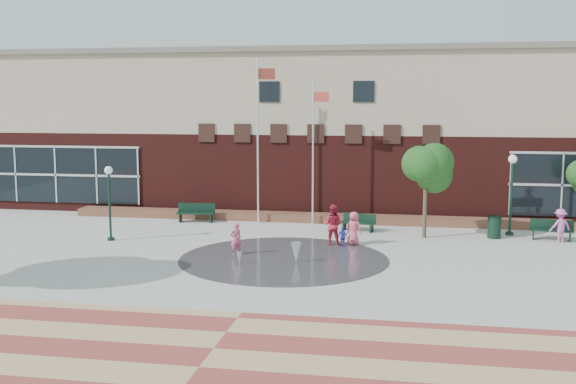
% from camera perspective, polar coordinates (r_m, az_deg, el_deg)
% --- Properties ---
extents(ground, '(120.00, 120.00, 0.00)m').
position_cam_1_polar(ground, '(24.29, -1.65, -7.35)').
color(ground, '#666056').
rests_on(ground, ground).
extents(plaza_concrete, '(46.00, 18.00, 0.01)m').
position_cam_1_polar(plaza_concrete, '(28.10, 0.00, -5.25)').
color(plaza_concrete, '#A8A8A0').
rests_on(plaza_concrete, ground).
extents(paver_band, '(46.00, 6.00, 0.01)m').
position_cam_1_polar(paver_band, '(17.81, -6.32, -13.07)').
color(paver_band, '#963C34').
rests_on(paver_band, ground).
extents(splash_pad, '(8.40, 8.40, 0.01)m').
position_cam_1_polar(splash_pad, '(27.14, -0.37, -5.72)').
color(splash_pad, '#383A3D').
rests_on(splash_pad, ground).
extents(library_building, '(44.40, 10.40, 9.20)m').
position_cam_1_polar(library_building, '(40.76, 3.31, 5.36)').
color(library_building, '#481715').
rests_on(library_building, ground).
extents(flower_bed, '(26.00, 1.20, 0.40)m').
position_cam_1_polar(flower_bed, '(35.46, 2.13, -2.54)').
color(flower_bed, '#A12639').
rests_on(flower_bed, ground).
extents(flagpole_left, '(0.94, 0.40, 8.41)m').
position_cam_1_polar(flagpole_left, '(34.54, -2.50, 5.01)').
color(flagpole_left, silver).
rests_on(flagpole_left, ground).
extents(flagpole_right, '(0.88, 0.20, 7.18)m').
position_cam_1_polar(flagpole_right, '(34.10, 2.20, 3.85)').
color(flagpole_right, silver).
rests_on(flagpole_right, ground).
extents(lamp_left, '(0.36, 0.36, 3.41)m').
position_cam_1_polar(lamp_left, '(31.39, -14.89, -0.22)').
color(lamp_left, black).
rests_on(lamp_left, ground).
extents(lamp_right, '(0.40, 0.40, 3.83)m').
position_cam_1_polar(lamp_right, '(33.18, 18.40, 0.51)').
color(lamp_right, black).
rests_on(lamp_right, ground).
extents(bench_left, '(2.01, 0.74, 0.99)m').
position_cam_1_polar(bench_left, '(35.58, -7.80, -2.05)').
color(bench_left, black).
rests_on(bench_left, ground).
extents(bench_mid, '(1.76, 0.95, 0.85)m').
position_cam_1_polar(bench_mid, '(33.01, 5.95, -2.86)').
color(bench_mid, black).
rests_on(bench_mid, ground).
extents(bench_right, '(1.94, 0.83, 0.94)m').
position_cam_1_polar(bench_right, '(32.94, 21.42, -3.33)').
color(bench_right, black).
rests_on(bench_right, ground).
extents(trash_can, '(0.65, 0.65, 1.06)m').
position_cam_1_polar(trash_can, '(32.52, 17.07, -2.85)').
color(trash_can, black).
rests_on(trash_can, ground).
extents(tree_mid, '(2.59, 2.59, 4.36)m').
position_cam_1_polar(tree_mid, '(31.48, 11.60, 1.85)').
color(tree_mid, '#3F3325').
rests_on(tree_mid, ground).
extents(water_jet_a, '(0.40, 0.40, 0.78)m').
position_cam_1_polar(water_jet_a, '(26.55, 0.69, -6.03)').
color(water_jet_a, white).
rests_on(water_jet_a, ground).
extents(water_jet_b, '(0.21, 0.21, 0.47)m').
position_cam_1_polar(water_jet_b, '(26.31, -4.15, -6.18)').
color(water_jet_b, white).
rests_on(water_jet_b, ground).
extents(child_splash, '(0.59, 0.56, 1.35)m').
position_cam_1_polar(child_splash, '(27.84, -4.44, -3.98)').
color(child_splash, '#F15685').
rests_on(child_splash, ground).
extents(adult_red, '(0.98, 0.81, 1.81)m').
position_cam_1_polar(adult_red, '(29.69, 3.81, -2.79)').
color(adult_red, '#B32135').
rests_on(adult_red, ground).
extents(adult_pink, '(0.87, 0.77, 1.49)m').
position_cam_1_polar(adult_pink, '(29.78, 5.59, -3.09)').
color(adult_pink, '#EC5472').
rests_on(adult_pink, ground).
extents(child_blue, '(0.57, 0.49, 0.92)m').
position_cam_1_polar(child_blue, '(29.31, 4.68, -3.82)').
color(child_blue, '#3533BF').
rests_on(child_blue, ground).
extents(person_bench, '(1.12, 0.87, 1.53)m').
position_cam_1_polar(person_bench, '(32.53, 22.05, -2.67)').
color(person_bench, '#E760BB').
rests_on(person_bench, ground).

